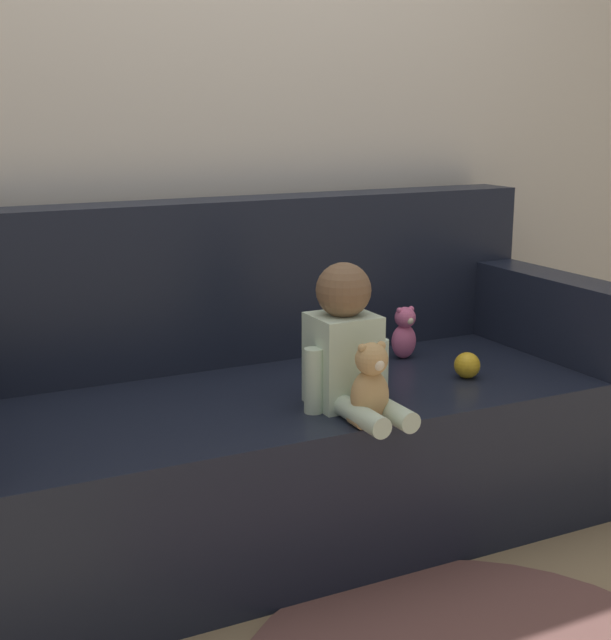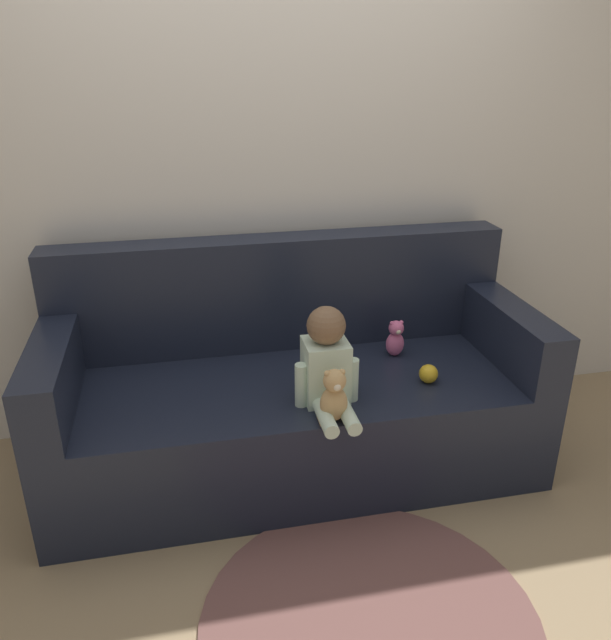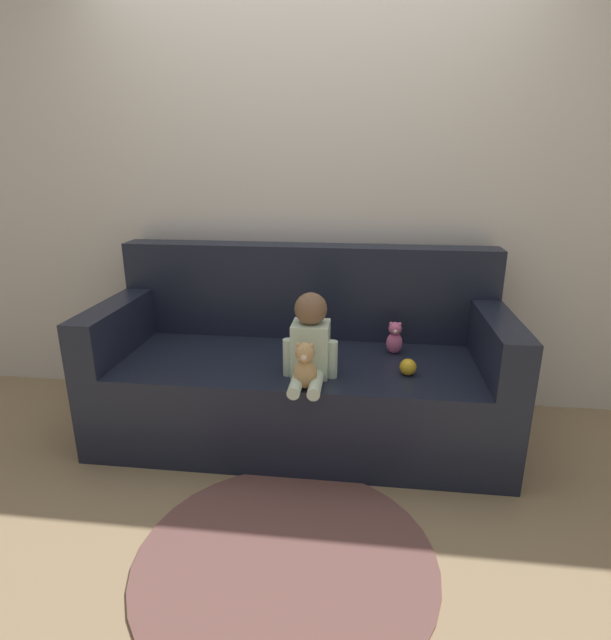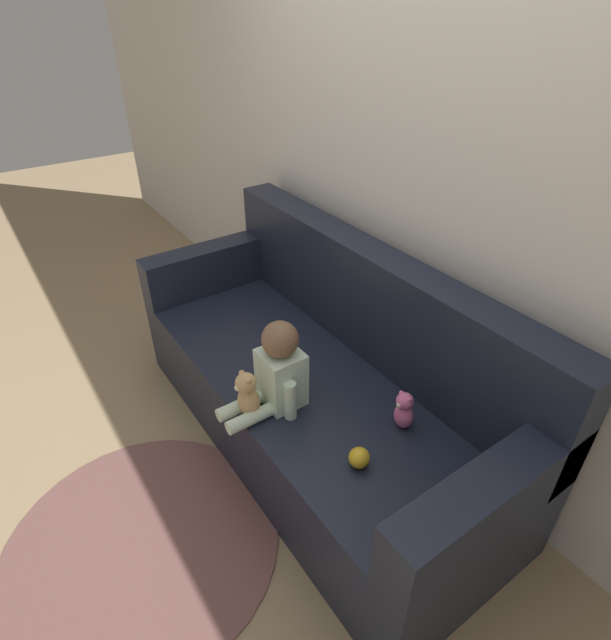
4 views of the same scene
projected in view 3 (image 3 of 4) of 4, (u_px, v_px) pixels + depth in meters
name	position (u px, v px, depth m)	size (l,w,h in m)	color
ground_plane	(300.00, 432.00, 2.83)	(12.00, 12.00, 0.00)	#9E8460
wall_back	(311.00, 191.00, 2.92)	(8.00, 0.05, 2.60)	silver
couch	(301.00, 371.00, 2.78)	(2.16, 0.88, 1.01)	black
person_baby	(310.00, 342.00, 2.39)	(0.27, 0.38, 0.41)	silver
teddy_bear_brown	(305.00, 367.00, 2.27)	(0.13, 0.10, 0.23)	tan
plush_toy_side	(395.00, 338.00, 2.69)	(0.09, 0.08, 0.18)	#DB6699
toy_ball	(408.00, 367.00, 2.44)	(0.08, 0.08, 0.08)	gold
floor_rug	(286.00, 559.00, 1.93)	(1.17, 1.17, 0.01)	brown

